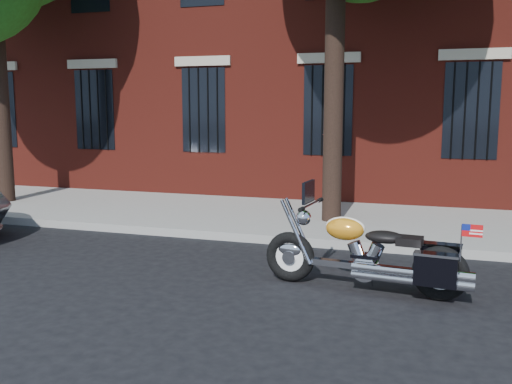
% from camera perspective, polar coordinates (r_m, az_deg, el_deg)
% --- Properties ---
extents(ground, '(120.00, 120.00, 0.00)m').
position_cam_1_polar(ground, '(8.35, 0.56, -7.42)').
color(ground, black).
rests_on(ground, ground).
extents(curb, '(40.00, 0.16, 0.15)m').
position_cam_1_polar(curb, '(9.61, 2.98, -4.81)').
color(curb, gray).
rests_on(curb, ground).
extents(sidewalk, '(40.00, 3.60, 0.15)m').
position_cam_1_polar(sidewalk, '(11.40, 5.37, -2.71)').
color(sidewalk, gray).
rests_on(sidewalk, ground).
extents(motorcycle, '(2.64, 0.92, 1.35)m').
position_cam_1_polar(motorcycle, '(7.24, 11.55, -6.36)').
color(motorcycle, black).
rests_on(motorcycle, ground).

